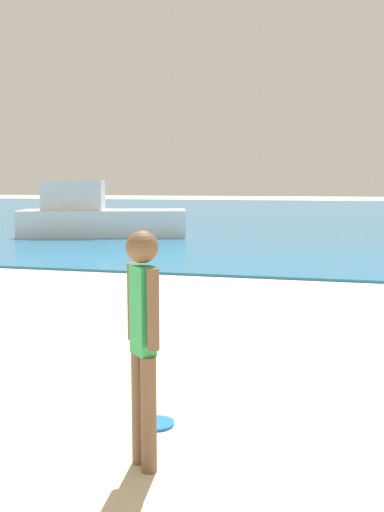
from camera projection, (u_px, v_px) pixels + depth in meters
name	position (u px, v px, depth m)	size (l,w,h in m)	color
water	(307.00, 212.00, 41.27)	(160.00, 60.00, 0.06)	#1E6B9E
person_standing	(143.00, 335.00, 3.99)	(0.31, 0.30, 1.71)	brown
frisbee	(157.00, 423.00, 4.83)	(0.29, 0.29, 0.03)	blue
boat_near	(97.00, 217.00, 21.75)	(6.55, 3.67, 2.12)	white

